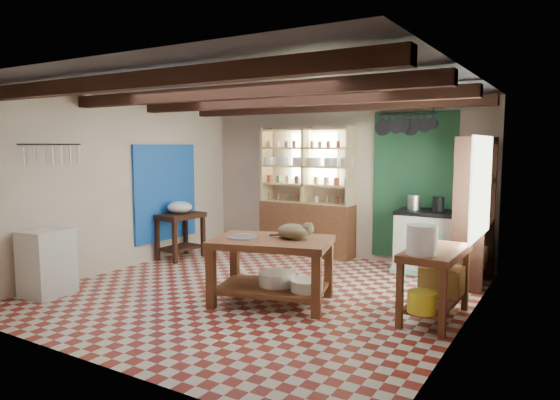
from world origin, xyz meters
The scene contains 30 objects.
floor centered at (0.00, 0.00, -0.01)m, with size 5.00×5.00×0.02m, color maroon.
ceiling centered at (0.00, 0.00, 2.60)m, with size 5.00×5.00×0.02m, color #424146.
wall_back centered at (0.00, 2.50, 1.30)m, with size 5.00×0.04×2.60m, color beige.
wall_front centered at (0.00, -2.50, 1.30)m, with size 5.00×0.04×2.60m, color beige.
wall_left centered at (-2.50, 0.00, 1.30)m, with size 0.04×5.00×2.60m, color beige.
wall_right centered at (2.50, 0.00, 1.30)m, with size 0.04×5.00×2.60m, color beige.
ceiling_beams centered at (0.00, 0.00, 2.48)m, with size 5.00×3.80×0.15m, color #311911.
blue_wall_patch centered at (-2.47, 0.90, 1.10)m, with size 0.04×1.40×1.60m, color #174FAF.
green_wall_patch centered at (1.25, 2.47, 1.25)m, with size 1.30×0.04×2.30m, color #1C462A.
window_back centered at (-0.50, 2.48, 1.70)m, with size 0.90×0.02×0.80m, color beige.
window_right centered at (2.48, 1.00, 1.40)m, with size 0.02×1.30×1.20m, color beige.
utensil_rail centered at (-2.44, -1.20, 1.78)m, with size 0.06×0.90×0.28m, color black.
pot_rack centered at (1.25, 2.05, 2.18)m, with size 0.86×0.12×0.36m, color black.
shelving_unit centered at (-0.55, 2.31, 1.10)m, with size 1.70×0.34×2.20m, color tan.
tall_rack centered at (2.28, 1.80, 1.00)m, with size 0.40×0.86×2.00m, color #311911.
work_table centered at (0.37, -0.27, 0.39)m, with size 1.38×0.92×0.78m, color brown.
stove centered at (1.61, 2.15, 0.47)m, with size 0.95×0.64×0.93m, color beige.
prep_table centered at (-2.20, 0.94, 0.38)m, with size 0.52×0.75×0.76m, color #311911.
white_cabinet centered at (-2.22, -1.48, 0.42)m, with size 0.46×0.56×0.84m, color silver.
right_counter centered at (2.18, 0.17, 0.39)m, with size 0.54×1.08×0.78m, color brown.
cat centered at (0.59, -0.15, 0.87)m, with size 0.40×0.30×0.18m, color olive.
steel_tray centered at (0.04, -0.41, 0.79)m, with size 0.37×0.37×0.02m, color #B3B5BC.
basin_large centered at (0.40, -0.21, 0.29)m, with size 0.45×0.45×0.16m, color silver.
basin_small centered at (0.83, -0.24, 0.27)m, with size 0.37×0.37×0.13m, color silver.
kettle_left centered at (1.36, 2.14, 1.04)m, with size 0.19×0.19×0.22m, color #B3B5BC.
kettle_right centered at (1.71, 2.15, 1.04)m, with size 0.16×0.16×0.21m, color black.
enamel_bowl centered at (-2.20, 0.94, 0.86)m, with size 0.41×0.41×0.20m, color silver.
white_bucket centered at (2.12, -0.18, 0.93)m, with size 0.31×0.31×0.31m, color silver.
wicker_basket centered at (2.19, 0.47, 0.36)m, with size 0.45×0.36×0.31m, color #AF8B46.
yellow_tub centered at (2.17, -0.28, 0.31)m, with size 0.29×0.29×0.21m, color gold.
Camera 1 is at (3.48, -5.21, 1.89)m, focal length 32.00 mm.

